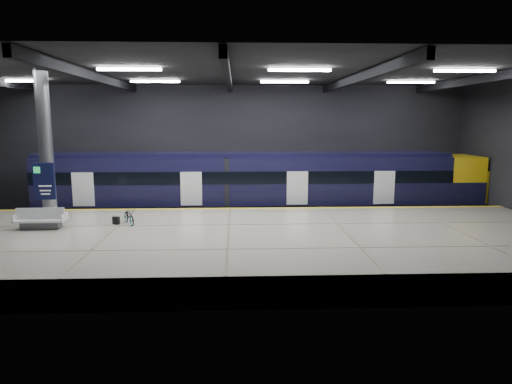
{
  "coord_description": "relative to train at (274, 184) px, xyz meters",
  "views": [
    {
      "loc": [
        0.38,
        -21.39,
        5.85
      ],
      "look_at": [
        1.33,
        1.5,
        2.2
      ],
      "focal_mm": 32.0,
      "sensor_mm": 36.0,
      "label": 1
    }
  ],
  "objects": [
    {
      "name": "ground",
      "position": [
        -2.59,
        -5.5,
        -2.06
      ],
      "size": [
        30.0,
        30.0,
        0.0
      ],
      "primitive_type": "plane",
      "color": "black",
      "rests_on": "ground"
    },
    {
      "name": "room_shell",
      "position": [
        -2.59,
        -5.49,
        3.66
      ],
      "size": [
        30.1,
        16.1,
        8.05
      ],
      "color": "black",
      "rests_on": "ground"
    },
    {
      "name": "platform",
      "position": [
        -2.59,
        -8.0,
        -1.51
      ],
      "size": [
        30.0,
        11.0,
        1.1
      ],
      "primitive_type": "cube",
      "color": "beige",
      "rests_on": "ground"
    },
    {
      "name": "safety_strip",
      "position": [
        -2.59,
        -2.75,
        -0.95
      ],
      "size": [
        30.0,
        0.4,
        0.01
      ],
      "primitive_type": "cube",
      "color": "gold",
      "rests_on": "platform"
    },
    {
      "name": "rails",
      "position": [
        -2.59,
        0.0,
        -1.98
      ],
      "size": [
        30.0,
        1.52,
        0.16
      ],
      "color": "gray",
      "rests_on": "ground"
    },
    {
      "name": "train",
      "position": [
        0.0,
        0.0,
        0.0
      ],
      "size": [
        29.4,
        2.84,
        3.79
      ],
      "color": "black",
      "rests_on": "ground"
    },
    {
      "name": "bench",
      "position": [
        -10.83,
        -6.97,
        -0.63
      ],
      "size": [
        2.13,
        0.92,
        0.93
      ],
      "rotation": [
        0.0,
        0.0,
        0.03
      ],
      "color": "#595B60",
      "rests_on": "platform"
    },
    {
      "name": "bicycle",
      "position": [
        -7.17,
        -6.21,
        -0.59
      ],
      "size": [
        1.11,
        1.48,
        0.75
      ],
      "primitive_type": "imported",
      "rotation": [
        0.0,
        0.0,
        0.5
      ],
      "color": "#99999E",
      "rests_on": "platform"
    },
    {
      "name": "pannier_bag",
      "position": [
        -7.77,
        -6.21,
        -0.78
      ],
      "size": [
        0.35,
        0.29,
        0.35
      ],
      "primitive_type": "cube",
      "rotation": [
        0.0,
        0.0,
        -0.41
      ],
      "color": "black",
      "rests_on": "platform"
    },
    {
      "name": "info_column",
      "position": [
        -10.59,
        -6.52,
        2.4
      ],
      "size": [
        0.9,
        0.78,
        6.9
      ],
      "color": "#9EA0A5",
      "rests_on": "platform"
    }
  ]
}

